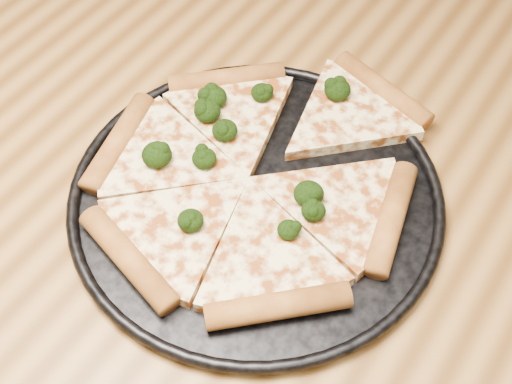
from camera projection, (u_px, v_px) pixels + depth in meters
The scene contains 4 objects.
dining_table at pixel (242, 223), 0.78m from camera, with size 1.20×0.90×0.75m.
pizza_pan at pixel (256, 197), 0.68m from camera, with size 0.36×0.36×0.02m.
pizza at pixel (255, 174), 0.68m from camera, with size 0.32×0.37×0.02m.
broccoli_florets at pixel (242, 143), 0.69m from camera, with size 0.19×0.24×0.02m.
Camera 1 is at (0.26, -0.36, 1.30)m, focal length 49.51 mm.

